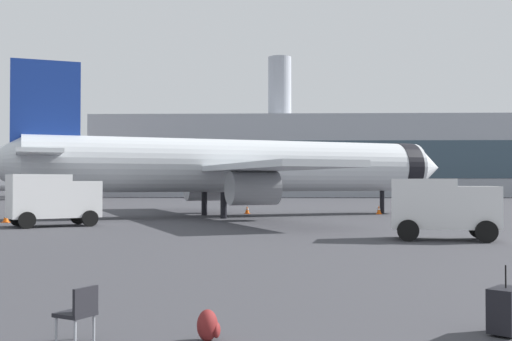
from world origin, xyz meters
TOP-DOWN VIEW (x-y plane):
  - airplane_at_gate at (-3.04, 41.85)m, footprint 34.27×31.43m
  - airplane_taxiing at (-37.37, 93.67)m, footprint 23.85×21.53m
  - service_truck at (-12.63, 30.70)m, footprint 5.22×4.47m
  - cargo_van at (6.89, 22.95)m, footprint 4.68×2.99m
  - safety_cone_near at (-16.76, 34.15)m, footprint 0.44×0.44m
  - safety_cone_mid at (7.87, 45.55)m, footprint 0.44×0.44m
  - safety_cone_far at (-2.45, 45.63)m, footprint 0.44×0.44m
  - rolling_suitcase at (3.42, 6.02)m, footprint 0.72×0.75m
  - traveller_backpack at (-1.26, 5.46)m, footprint 0.36×0.40m
  - gate_chair at (-3.17, 5.23)m, footprint 0.65×0.65m
  - terminal_building at (11.96, 116.33)m, footprint 90.34×22.27m

SIDE VIEW (x-z plane):
  - traveller_backpack at x=-1.26m, z-range -0.01..0.47m
  - safety_cone_near at x=-16.76m, z-range -0.01..0.63m
  - safety_cone_far at x=-2.45m, z-range -0.01..0.64m
  - safety_cone_mid at x=7.87m, z-range -0.01..0.68m
  - rolling_suitcase at x=3.42m, z-range -0.16..0.94m
  - gate_chair at x=-3.17m, z-range 0.07..0.93m
  - cargo_van at x=6.89m, z-range 0.15..2.75m
  - service_truck at x=-12.63m, z-range 0.16..3.05m
  - airplane_taxiing at x=-37.37m, z-range -1.06..5.94m
  - airplane_at_gate at x=-3.04m, z-range -1.59..8.91m
  - terminal_building at x=11.96m, z-range -5.90..20.65m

